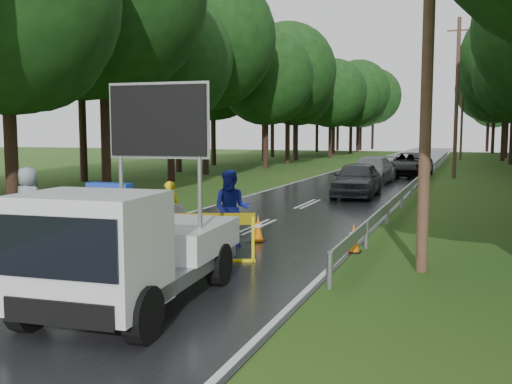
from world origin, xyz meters
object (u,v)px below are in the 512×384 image
at_px(work_truck, 129,249).
at_px(queue_car_second, 371,170).
at_px(police_sedan, 110,220).
at_px(barrier, 194,225).
at_px(officer, 169,211).
at_px(queue_car_fourth, 417,161).
at_px(civilian, 231,209).
at_px(queue_car_first, 357,179).
at_px(queue_car_third, 409,165).

distance_m(work_truck, queue_car_second, 24.59).
bearing_deg(police_sedan, work_truck, 131.78).
xyz_separation_m(barrier, queue_car_second, (0.49, 21.20, -0.09)).
distance_m(officer, queue_car_fourth, 33.84).
xyz_separation_m(police_sedan, civilian, (2.54, 1.59, 0.21)).
xyz_separation_m(police_sedan, queue_car_fourth, (4.27, 35.31, -0.12)).
relative_size(civilian, queue_car_second, 0.37).
bearing_deg(queue_car_fourth, queue_car_first, -96.53).
height_order(police_sedan, queue_car_second, police_sedan).
bearing_deg(queue_car_third, queue_car_fourth, 92.31).
xyz_separation_m(police_sedan, work_truck, (3.00, -3.80, 0.25)).
distance_m(police_sedan, queue_car_second, 21.00).
height_order(barrier, officer, officer).
relative_size(work_truck, queue_car_first, 1.04).
relative_size(police_sedan, queue_car_third, 0.83).
bearing_deg(barrier, civilian, 66.40).
bearing_deg(civilian, officer, 165.69).
distance_m(officer, queue_car_third, 25.42).
relative_size(officer, civilian, 0.83).
height_order(barrier, queue_car_third, queue_car_third).
xyz_separation_m(queue_car_first, queue_car_fourth, (0.83, 21.27, -0.15)).
bearing_deg(barrier, queue_car_third, 63.83).
bearing_deg(queue_car_first, queue_car_fourth, 85.97).
relative_size(queue_car_second, queue_car_fourth, 1.34).
xyz_separation_m(barrier, officer, (-1.78, 2.07, -0.04)).
height_order(civilian, queue_car_fourth, civilian).
bearing_deg(queue_car_second, work_truck, -86.17).
relative_size(officer, queue_car_first, 0.35).
xyz_separation_m(work_truck, civilian, (-0.46, 5.38, -0.04)).
relative_size(work_truck, queue_car_fourth, 1.24).
bearing_deg(queue_car_first, officer, -104.21).
distance_m(officer, queue_car_second, 19.27).
distance_m(barrier, queue_car_fourth, 35.77).
bearing_deg(barrier, officer, 108.73).
xyz_separation_m(queue_car_third, queue_car_fourth, (-0.25, 8.52, -0.15)).
height_order(work_truck, queue_car_first, work_truck).
distance_m(civilian, queue_car_third, 25.28).
bearing_deg(barrier, work_truck, -103.17).
bearing_deg(queue_car_first, civilian, -95.88).
bearing_deg(civilian, police_sedan, -160.08).
xyz_separation_m(work_truck, queue_car_second, (-0.03, 24.59, -0.25)).
height_order(police_sedan, queue_car_third, police_sedan).
distance_m(queue_car_third, queue_car_fourth, 8.52).
xyz_separation_m(civilian, queue_car_fourth, (1.73, 33.72, -0.33)).
bearing_deg(civilian, queue_car_third, 73.45).
bearing_deg(queue_car_third, barrier, -93.66).
bearing_deg(officer, civilian, 137.31).
height_order(civilian, queue_car_first, civilian).
xyz_separation_m(barrier, queue_car_third, (2.04, 27.20, -0.06)).
bearing_deg(officer, queue_car_third, -139.07).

